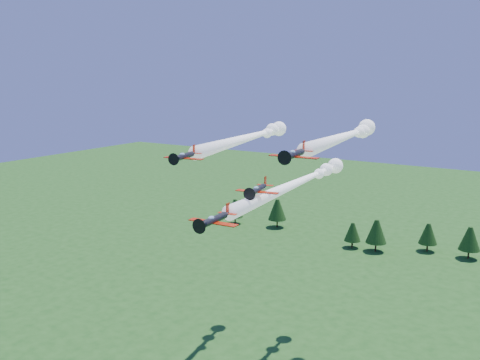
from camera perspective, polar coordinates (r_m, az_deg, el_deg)
The scene contains 5 objects.
plane_lead at distance 111.79m, azimuth 6.32°, elevation -0.20°, with size 9.08×61.76×3.70m.
plane_left at distance 118.61m, azimuth 1.24°, elevation 4.65°, with size 13.92×55.63×3.70m.
plane_right at distance 108.34m, azimuth 11.33°, elevation 4.65°, with size 9.56×50.68×3.70m.
plane_slot at distance 93.99m, azimuth 1.91°, elevation -1.02°, with size 7.89×8.63×2.75m.
treeline at distance 194.47m, azimuth 20.83°, elevation -6.01°, with size 164.26×20.95×11.78m.
Camera 1 is at (45.88, -72.55, 62.10)m, focal length 40.00 mm.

